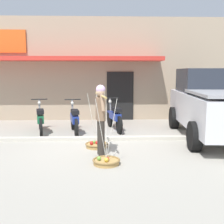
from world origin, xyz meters
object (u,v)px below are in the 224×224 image
(motorcycle_second_in_row, at_px, (74,120))
(motorcycle_third_in_row, at_px, (115,117))
(fruit_basket_left_side, at_px, (106,161))
(parked_truck, at_px, (214,104))
(fruit_vendor, at_px, (101,115))
(fruit_basket_right_side, at_px, (97,145))
(motorcycle_nearest_shop, at_px, (40,119))

(motorcycle_second_in_row, relative_size, motorcycle_third_in_row, 1.00)
(fruit_basket_left_side, bearing_deg, parked_truck, 37.04)
(fruit_vendor, height_order, parked_truck, parked_truck)
(fruit_vendor, relative_size, fruit_basket_right_side, 1.17)
(motorcycle_third_in_row, bearing_deg, fruit_vendor, -99.03)
(fruit_basket_left_side, distance_m, motorcycle_second_in_row, 3.31)
(motorcycle_third_in_row, bearing_deg, fruit_basket_left_side, -95.50)
(motorcycle_nearest_shop, xyz_separation_m, parked_truck, (5.44, -0.74, 0.58))
(motorcycle_third_in_row, bearing_deg, parked_truck, -20.01)
(motorcycle_nearest_shop, relative_size, motorcycle_second_in_row, 0.99)
(fruit_vendor, xyz_separation_m, fruit_basket_right_side, (-0.12, 0.69, -0.90))
(fruit_basket_right_side, xyz_separation_m, motorcycle_third_in_row, (0.58, 2.21, 0.38))
(motorcycle_second_in_row, bearing_deg, fruit_basket_left_side, -72.60)
(fruit_vendor, distance_m, motorcycle_second_in_row, 2.64)
(motorcycle_second_in_row, bearing_deg, fruit_vendor, -70.41)
(fruit_basket_right_side, bearing_deg, motorcycle_third_in_row, 75.28)
(fruit_basket_right_side, bearing_deg, parked_truck, 17.49)
(fruit_basket_right_side, height_order, motorcycle_nearest_shop, fruit_basket_right_side)
(fruit_vendor, relative_size, motorcycle_second_in_row, 0.94)
(parked_truck, bearing_deg, fruit_basket_right_side, -162.51)
(fruit_vendor, xyz_separation_m, fruit_basket_left_side, (0.11, -0.70, -0.90))
(fruit_basket_right_side, xyz_separation_m, motorcycle_second_in_row, (-0.75, 1.75, 0.38))
(fruit_vendor, distance_m, parked_truck, 3.90)
(motorcycle_second_in_row, distance_m, motorcycle_third_in_row, 1.41)
(motorcycle_nearest_shop, bearing_deg, fruit_basket_left_side, -57.15)
(motorcycle_third_in_row, bearing_deg, motorcycle_second_in_row, -160.64)
(motorcycle_second_in_row, relative_size, parked_truck, 0.37)
(fruit_vendor, xyz_separation_m, motorcycle_third_in_row, (0.46, 2.91, -0.52))
(motorcycle_nearest_shop, bearing_deg, parked_truck, -7.79)
(fruit_basket_right_side, distance_m, motorcycle_third_in_row, 2.32)
(fruit_vendor, bearing_deg, parked_truck, 27.79)
(fruit_vendor, height_order, motorcycle_nearest_shop, fruit_vendor)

